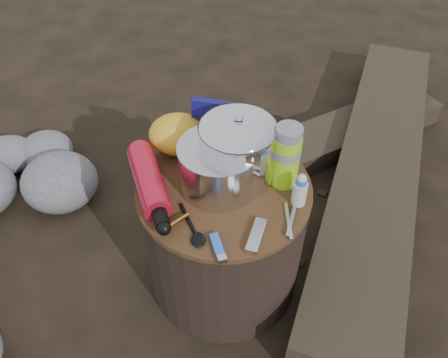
{
  "coord_description": "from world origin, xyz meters",
  "views": [
    {
      "loc": [
        0.03,
        -0.86,
        1.35
      ],
      "look_at": [
        0.0,
        0.0,
        0.48
      ],
      "focal_mm": 36.04,
      "sensor_mm": 36.0,
      "label": 1
    }
  ],
  "objects_px": {
    "log_main": "(376,168)",
    "camping_pot": "(238,149)",
    "thermos": "(286,156)",
    "stump": "(224,237)",
    "fuel_bottle": "(149,180)",
    "travel_mug": "(272,138)"
  },
  "relations": [
    {
      "from": "camping_pot",
      "to": "travel_mug",
      "type": "distance_m",
      "value": 0.15
    },
    {
      "from": "stump",
      "to": "camping_pot",
      "type": "xyz_separation_m",
      "value": [
        0.04,
        0.05,
        0.33
      ]
    },
    {
      "from": "stump",
      "to": "log_main",
      "type": "bearing_deg",
      "value": 38.52
    },
    {
      "from": "camping_pot",
      "to": "thermos",
      "type": "bearing_deg",
      "value": -7.18
    },
    {
      "from": "camping_pot",
      "to": "travel_mug",
      "type": "xyz_separation_m",
      "value": [
        0.1,
        0.1,
        -0.05
      ]
    },
    {
      "from": "log_main",
      "to": "camping_pot",
      "type": "height_order",
      "value": "camping_pot"
    },
    {
      "from": "thermos",
      "to": "travel_mug",
      "type": "relative_size",
      "value": 1.72
    },
    {
      "from": "log_main",
      "to": "fuel_bottle",
      "type": "bearing_deg",
      "value": -129.82
    },
    {
      "from": "thermos",
      "to": "camping_pot",
      "type": "bearing_deg",
      "value": 172.82
    },
    {
      "from": "fuel_bottle",
      "to": "travel_mug",
      "type": "relative_size",
      "value": 2.89
    },
    {
      "from": "fuel_bottle",
      "to": "thermos",
      "type": "xyz_separation_m",
      "value": [
        0.37,
        0.05,
        0.06
      ]
    },
    {
      "from": "fuel_bottle",
      "to": "thermos",
      "type": "bearing_deg",
      "value": -13.26
    },
    {
      "from": "camping_pot",
      "to": "travel_mug",
      "type": "relative_size",
      "value": 1.9
    },
    {
      "from": "log_main",
      "to": "fuel_bottle",
      "type": "distance_m",
      "value": 1.04
    },
    {
      "from": "camping_pot",
      "to": "travel_mug",
      "type": "height_order",
      "value": "camping_pot"
    },
    {
      "from": "stump",
      "to": "travel_mug",
      "type": "bearing_deg",
      "value": 47.39
    },
    {
      "from": "camping_pot",
      "to": "fuel_bottle",
      "type": "height_order",
      "value": "camping_pot"
    },
    {
      "from": "log_main",
      "to": "thermos",
      "type": "bearing_deg",
      "value": -115.88
    },
    {
      "from": "log_main",
      "to": "camping_pot",
      "type": "distance_m",
      "value": 0.87
    },
    {
      "from": "stump",
      "to": "log_main",
      "type": "distance_m",
      "value": 0.79
    },
    {
      "from": "stump",
      "to": "log_main",
      "type": "xyz_separation_m",
      "value": [
        0.61,
        0.48,
        -0.15
      ]
    },
    {
      "from": "thermos",
      "to": "fuel_bottle",
      "type": "bearing_deg",
      "value": -172.67
    }
  ]
}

